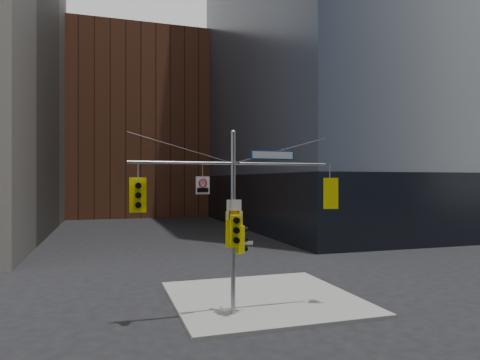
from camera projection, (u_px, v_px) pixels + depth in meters
ground at (250, 336)px, 14.67m from camera, size 160.00×160.00×0.00m
sidewalk_corner at (263, 298)px, 19.09m from camera, size 8.00×8.00×0.15m
podium_ne at (379, 199)px, 53.60m from camera, size 36.40×36.40×6.00m
brick_midrise at (136, 128)px, 70.03m from camera, size 26.00×20.00×28.00m
signal_assembly at (233, 204)px, 16.58m from camera, size 8.00×0.80×7.30m
traffic_light_west_arm at (138, 195)px, 15.52m from camera, size 0.62×0.49×1.29m
traffic_light_east_arm at (330, 193)px, 17.85m from camera, size 0.60×0.56×1.29m
traffic_light_pole_side at (241, 239)px, 16.69m from camera, size 0.45×0.38×1.10m
traffic_light_pole_front at (235, 230)px, 16.33m from camera, size 0.67×0.55×1.40m
street_sign_blade at (273, 155)px, 17.08m from camera, size 1.84×0.09×0.36m
regulatory_sign_arm at (203, 185)px, 16.20m from camera, size 0.54×0.11×0.67m
regulatory_sign_pole at (234, 210)px, 16.47m from camera, size 0.58×0.06×0.76m
street_blade_ew at (244, 243)px, 16.72m from camera, size 0.72×0.06×0.14m
street_blade_ns at (230, 245)px, 17.02m from camera, size 0.09×0.72×0.14m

